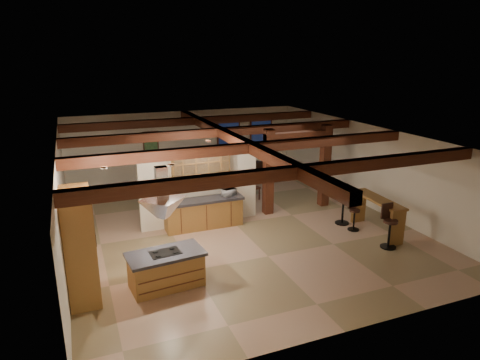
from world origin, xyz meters
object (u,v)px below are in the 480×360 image
Objects in this scene: kitchen_island at (166,269)px; sofa at (243,170)px; dining_table at (226,190)px; bar_counter at (377,210)px.

sofa is at bearing 56.91° from kitchen_island.
dining_table is (3.48, 5.45, -0.12)m from kitchen_island.
bar_counter is (3.12, -4.72, 0.41)m from dining_table.
sofa is (5.18, 7.95, -0.12)m from kitchen_island.
kitchen_island is 6.47m from dining_table.
kitchen_island reaches higher than dining_table.
sofa is at bearing 101.13° from bar_counter.
dining_table is at bearing 57.46° from kitchen_island.
sofa is 7.36m from bar_counter.
kitchen_island is 0.87× the size of bar_counter.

